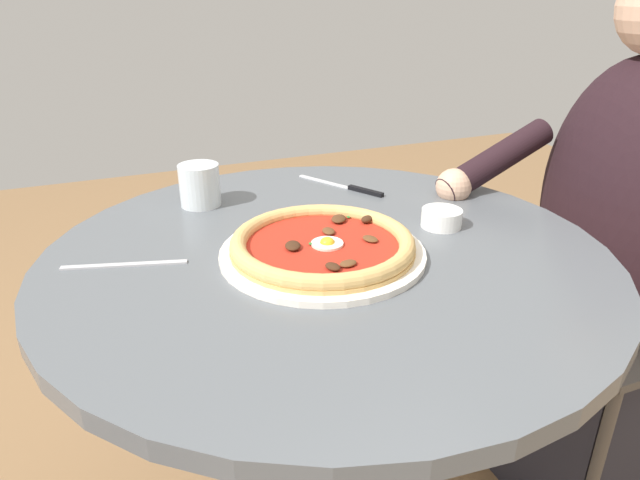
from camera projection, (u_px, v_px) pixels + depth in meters
dining_table at (326, 356)px, 0.97m from camera, size 0.89×0.89×0.75m
pizza_on_plate at (323, 246)px, 0.85m from camera, size 0.31×0.31×0.04m
water_glass at (200, 188)px, 1.04m from camera, size 0.08×0.08×0.08m
steak_knife at (352, 188)px, 1.13m from camera, size 0.19×0.11×0.01m
ramekin_capers at (442, 217)px, 0.95m from camera, size 0.07×0.07×0.03m
fork_utensil at (124, 265)px, 0.82m from camera, size 0.06×0.18×0.00m
diner_person at (599, 297)px, 1.19m from camera, size 0.37×0.49×1.19m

